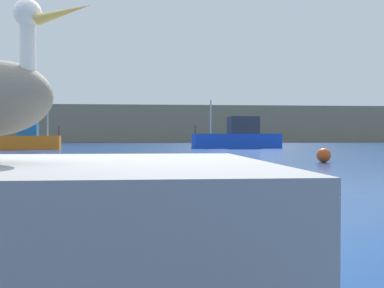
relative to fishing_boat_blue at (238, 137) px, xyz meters
name	(u,v)px	position (x,y,z in m)	size (l,w,h in m)	color
ground_plane	(29,272)	(-8.56, -35.34, -0.93)	(260.00, 260.00, 0.00)	navy
hillside_backdrop	(140,125)	(-8.56, 41.27, 1.90)	(140.00, 16.63, 5.66)	#7F755B
fishing_boat_blue	(238,137)	(0.00, 0.00, 0.00)	(7.27, 2.66, 3.97)	blue
fishing_boat_orange	(29,136)	(-16.43, -2.06, 0.04)	(4.64, 1.61, 4.72)	orange
mooring_buoy	(324,155)	(-0.76, -21.16, -0.65)	(0.55, 0.55, 0.55)	#E54C19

